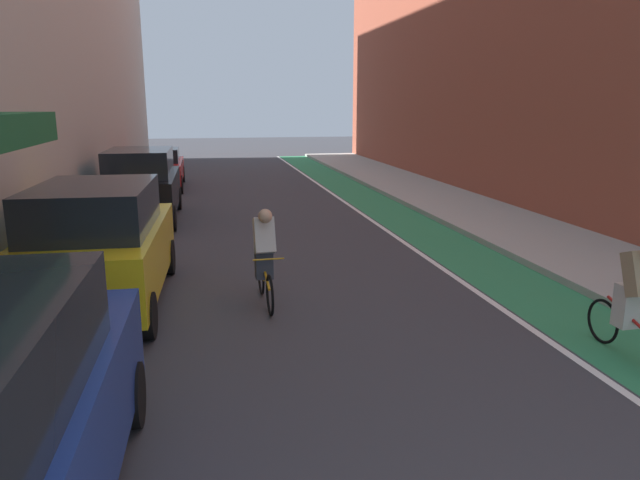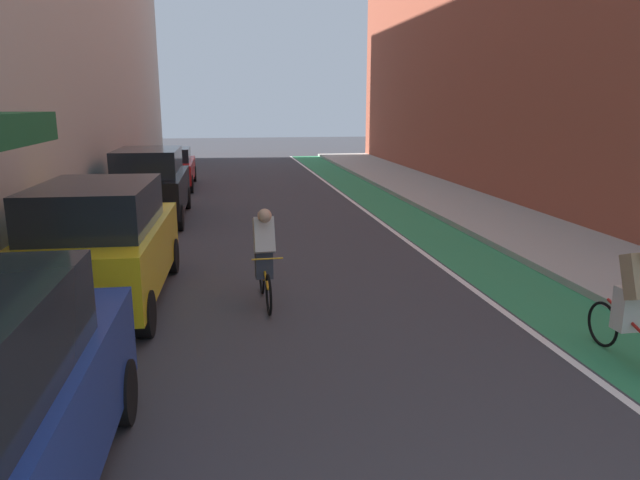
{
  "view_description": "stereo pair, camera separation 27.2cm",
  "coord_description": "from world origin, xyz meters",
  "px_view_note": "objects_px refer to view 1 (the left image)",
  "views": [
    {
      "loc": [
        -1.79,
        -0.26,
        3.19
      ],
      "look_at": [
        0.04,
        8.81,
        1.02
      ],
      "focal_mm": 32.85,
      "sensor_mm": 36.0,
      "label": 1
    },
    {
      "loc": [
        -1.52,
        -0.31,
        3.19
      ],
      "look_at": [
        0.04,
        8.81,
        1.02
      ],
      "focal_mm": 32.85,
      "sensor_mm": 36.0,
      "label": 2
    }
  ],
  "objects_px": {
    "parked_sedan_red": "(158,168)",
    "cyclist_lead": "(635,298)",
    "parked_suv_yellow_cab": "(99,244)",
    "parked_suv_black": "(142,184)",
    "cyclist_mid": "(264,253)"
  },
  "relations": [
    {
      "from": "cyclist_lead",
      "to": "cyclist_mid",
      "type": "relative_size",
      "value": 0.98
    },
    {
      "from": "parked_suv_yellow_cab",
      "to": "parked_suv_black",
      "type": "height_order",
      "value": "same"
    },
    {
      "from": "cyclist_lead",
      "to": "cyclist_mid",
      "type": "xyz_separation_m",
      "value": [
        -4.33,
        3.0,
        0.04
      ]
    },
    {
      "from": "parked_suv_black",
      "to": "parked_sedan_red",
      "type": "distance_m",
      "value": 6.48
    },
    {
      "from": "parked_suv_black",
      "to": "cyclist_lead",
      "type": "height_order",
      "value": "parked_suv_black"
    },
    {
      "from": "parked_suv_black",
      "to": "parked_suv_yellow_cab",
      "type": "bearing_deg",
      "value": -90.01
    },
    {
      "from": "parked_sedan_red",
      "to": "parked_suv_yellow_cab",
      "type": "bearing_deg",
      "value": -90.01
    },
    {
      "from": "parked_suv_black",
      "to": "cyclist_lead",
      "type": "bearing_deg",
      "value": -56.85
    },
    {
      "from": "cyclist_lead",
      "to": "cyclist_mid",
      "type": "distance_m",
      "value": 5.26
    },
    {
      "from": "parked_suv_black",
      "to": "cyclist_lead",
      "type": "distance_m",
      "value": 12.6
    },
    {
      "from": "parked_sedan_red",
      "to": "cyclist_lead",
      "type": "distance_m",
      "value": 18.36
    },
    {
      "from": "parked_suv_black",
      "to": "parked_sedan_red",
      "type": "xyz_separation_m",
      "value": [
        0.0,
        6.47,
        -0.23
      ]
    },
    {
      "from": "parked_suv_yellow_cab",
      "to": "cyclist_mid",
      "type": "relative_size",
      "value": 2.58
    },
    {
      "from": "parked_suv_yellow_cab",
      "to": "parked_suv_black",
      "type": "distance_m",
      "value": 7.1
    },
    {
      "from": "parked_sedan_red",
      "to": "cyclist_lead",
      "type": "bearing_deg",
      "value": -67.96
    }
  ]
}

